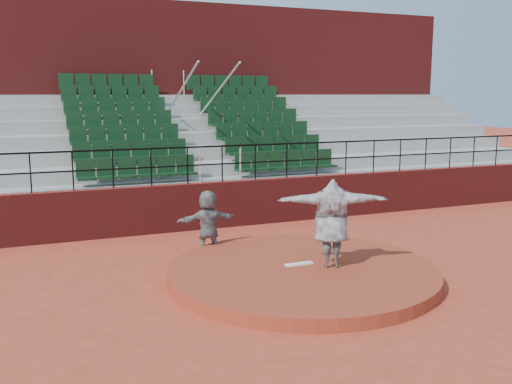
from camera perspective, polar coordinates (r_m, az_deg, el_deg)
ground at (r=11.84m, az=4.64°, el=-8.61°), size 90.00×90.00×0.00m
pitchers_mound at (r=11.81m, az=4.65°, el=-8.03°), size 5.50×5.50×0.25m
pitching_rubber at (r=11.89m, az=4.33°, el=-7.19°), size 0.60×0.15×0.03m
boundary_wall at (r=16.15m, az=-3.36°, el=-1.23°), size 24.00×0.30×1.30m
wall_railing at (r=15.95m, az=-3.41°, el=3.64°), size 24.04×0.05×1.03m
seating_deck at (r=19.48m, az=-6.87°, el=2.96°), size 24.00×5.97×4.63m
press_box_facade at (r=23.18m, az=-9.62°, el=9.20°), size 24.00×3.00×7.10m
pitcher at (r=11.61m, az=7.56°, el=-3.11°), size 2.30×1.33×1.81m
fielder at (r=13.34m, az=-4.84°, el=-3.07°), size 1.43×0.47×1.54m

